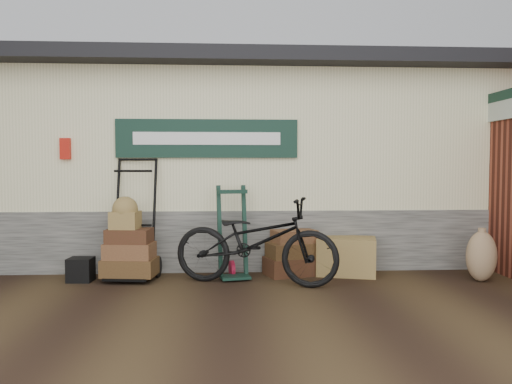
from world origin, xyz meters
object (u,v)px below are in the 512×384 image
wicker_hamper (346,256)px  suitcase_stack (292,252)px  black_trunk (81,270)px  bicycle (256,236)px  green_barrow (233,232)px  porter_trolley (134,217)px

wicker_hamper → suitcase_stack: bearing=178.3°
suitcase_stack → black_trunk: 2.91m
bicycle → black_trunk: bearing=99.8°
green_barrow → wicker_hamper: 1.67m
wicker_hamper → bicycle: bicycle is taller
suitcase_stack → black_trunk: bearing=-175.2°
porter_trolley → suitcase_stack: porter_trolley is taller
wicker_hamper → porter_trolley: bearing=-179.1°
bicycle → wicker_hamper: bearing=-51.6°
bicycle → porter_trolley: bearing=91.2°
porter_trolley → green_barrow: bearing=3.3°
suitcase_stack → wicker_hamper: (0.78, -0.02, -0.06)m
green_barrow → black_trunk: 2.11m
green_barrow → bicycle: green_barrow is taller
suitcase_stack → bicycle: 0.83m
wicker_hamper → black_trunk: (-3.68, -0.22, -0.11)m
green_barrow → bicycle: (0.29, -0.38, -0.00)m
wicker_hamper → bicycle: bearing=-158.7°
black_trunk → bicycle: bearing=-7.3°
porter_trolley → bicycle: 1.74m
green_barrow → bicycle: size_ratio=0.58×
suitcase_stack → black_trunk: size_ratio=2.31×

